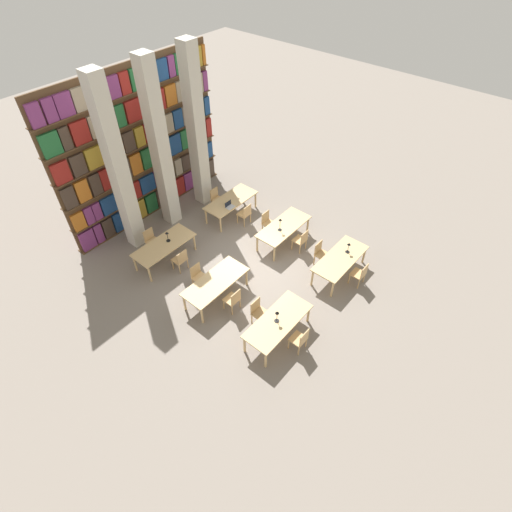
% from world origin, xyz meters
% --- Properties ---
extents(ground_plane, '(40.00, 40.00, 0.00)m').
position_xyz_m(ground_plane, '(0.00, 0.00, 0.00)').
color(ground_plane, gray).
extents(bookshelf_bank, '(6.68, 0.35, 5.50)m').
position_xyz_m(bookshelf_bank, '(0.02, 4.97, 2.65)').
color(bookshelf_bank, brown).
rests_on(bookshelf_bank, ground_plane).
extents(pillar_left, '(0.50, 0.50, 6.00)m').
position_xyz_m(pillar_left, '(-1.67, 3.95, 3.00)').
color(pillar_left, beige).
rests_on(pillar_left, ground_plane).
extents(pillar_center, '(0.50, 0.50, 6.00)m').
position_xyz_m(pillar_center, '(0.00, 3.95, 3.00)').
color(pillar_center, beige).
rests_on(pillar_center, ground_plane).
extents(pillar_right, '(0.50, 0.50, 6.00)m').
position_xyz_m(pillar_right, '(1.67, 3.95, 3.00)').
color(pillar_right, beige).
rests_on(pillar_right, ground_plane).
extents(reading_table_0, '(2.14, 0.91, 0.72)m').
position_xyz_m(reading_table_0, '(-1.62, -2.40, 0.65)').
color(reading_table_0, tan).
rests_on(reading_table_0, ground_plane).
extents(chair_0, '(0.42, 0.40, 0.86)m').
position_xyz_m(chair_0, '(-1.57, -3.14, 0.46)').
color(chair_0, tan).
rests_on(chair_0, ground_plane).
extents(chair_1, '(0.42, 0.40, 0.86)m').
position_xyz_m(chair_1, '(-1.57, -1.66, 0.46)').
color(chair_1, tan).
rests_on(chair_1, ground_plane).
extents(desk_lamp_0, '(0.14, 0.14, 0.41)m').
position_xyz_m(desk_lamp_0, '(-1.65, -2.38, 1.00)').
color(desk_lamp_0, black).
rests_on(desk_lamp_0, reading_table_0).
extents(reading_table_1, '(2.14, 0.91, 0.72)m').
position_xyz_m(reading_table_1, '(1.63, -2.42, 0.65)').
color(reading_table_1, tan).
rests_on(reading_table_1, ground_plane).
extents(chair_2, '(0.42, 0.40, 0.86)m').
position_xyz_m(chair_2, '(1.65, -3.16, 0.46)').
color(chair_2, tan).
rests_on(chair_2, ground_plane).
extents(chair_3, '(0.42, 0.40, 0.86)m').
position_xyz_m(chair_3, '(1.65, -1.68, 0.46)').
color(chair_3, tan).
rests_on(chair_3, ground_plane).
extents(desk_lamp_1, '(0.14, 0.14, 0.39)m').
position_xyz_m(desk_lamp_1, '(2.01, -2.44, 0.98)').
color(desk_lamp_1, black).
rests_on(desk_lamp_1, reading_table_1).
extents(reading_table_2, '(2.14, 0.91, 0.72)m').
position_xyz_m(reading_table_2, '(-1.68, -0.05, 0.65)').
color(reading_table_2, tan).
rests_on(reading_table_2, ground_plane).
extents(chair_4, '(0.42, 0.40, 0.86)m').
position_xyz_m(chair_4, '(-1.71, -0.79, 0.46)').
color(chair_4, tan).
rests_on(chair_4, ground_plane).
extents(chair_5, '(0.42, 0.40, 0.86)m').
position_xyz_m(chair_5, '(-1.71, 0.69, 0.46)').
color(chair_5, tan).
rests_on(chair_5, ground_plane).
extents(reading_table_3, '(2.14, 0.91, 0.72)m').
position_xyz_m(reading_table_3, '(1.72, -0.06, 0.65)').
color(reading_table_3, tan).
rests_on(reading_table_3, ground_plane).
extents(chair_6, '(0.42, 0.40, 0.86)m').
position_xyz_m(chair_6, '(1.76, -0.80, 0.46)').
color(chair_6, tan).
rests_on(chair_6, ground_plane).
extents(chair_7, '(0.42, 0.40, 0.86)m').
position_xyz_m(chair_7, '(1.76, 0.69, 0.46)').
color(chair_7, tan).
rests_on(chair_7, ground_plane).
extents(desk_lamp_2, '(0.14, 0.14, 0.50)m').
position_xyz_m(desk_lamp_2, '(1.46, -0.08, 1.06)').
color(desk_lamp_2, black).
rests_on(desk_lamp_2, reading_table_3).
extents(reading_table_4, '(2.14, 0.91, 0.72)m').
position_xyz_m(reading_table_4, '(-1.61, 2.42, 0.65)').
color(reading_table_4, tan).
rests_on(reading_table_4, ground_plane).
extents(chair_8, '(0.42, 0.40, 0.86)m').
position_xyz_m(chair_8, '(-1.57, 1.68, 0.46)').
color(chair_8, tan).
rests_on(chair_8, ground_plane).
extents(chair_9, '(0.42, 0.40, 0.86)m').
position_xyz_m(chair_9, '(-1.57, 3.16, 0.46)').
color(chair_9, tan).
rests_on(chair_9, ground_plane).
extents(desk_lamp_3, '(0.14, 0.14, 0.39)m').
position_xyz_m(desk_lamp_3, '(-1.39, 2.44, 0.98)').
color(desk_lamp_3, black).
rests_on(desk_lamp_3, reading_table_4).
extents(reading_table_5, '(2.14, 0.91, 0.72)m').
position_xyz_m(reading_table_5, '(1.65, 2.39, 0.65)').
color(reading_table_5, tan).
rests_on(reading_table_5, ground_plane).
extents(chair_10, '(0.42, 0.40, 0.86)m').
position_xyz_m(chair_10, '(1.61, 1.65, 0.46)').
color(chair_10, tan).
rests_on(chair_10, ground_plane).
extents(chair_11, '(0.42, 0.40, 0.86)m').
position_xyz_m(chair_11, '(1.61, 3.13, 0.46)').
color(chair_11, tan).
rests_on(chair_11, ground_plane).
extents(laptop, '(0.32, 0.22, 0.21)m').
position_xyz_m(laptop, '(1.30, 2.13, 0.76)').
color(laptop, silver).
rests_on(laptop, reading_table_5).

